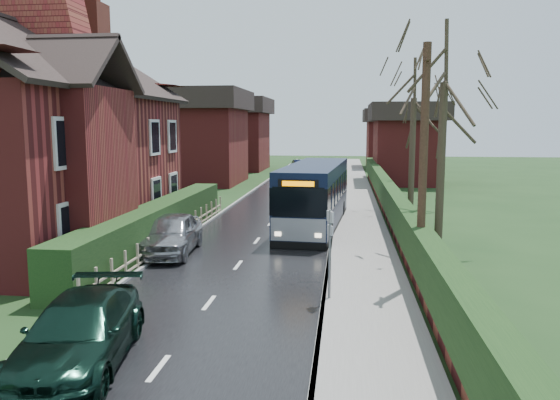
# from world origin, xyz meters

# --- Properties ---
(ground) EXTENTS (140.00, 140.00, 0.00)m
(ground) POSITION_xyz_m (0.00, 0.00, 0.00)
(ground) COLOR #233F1B
(ground) RESTS_ON ground
(road) EXTENTS (6.00, 100.00, 0.02)m
(road) POSITION_xyz_m (0.00, 10.00, 0.01)
(road) COLOR black
(road) RESTS_ON ground
(pavement) EXTENTS (2.50, 100.00, 0.14)m
(pavement) POSITION_xyz_m (4.25, 10.00, 0.07)
(pavement) COLOR slate
(pavement) RESTS_ON ground
(kerb_right) EXTENTS (0.12, 100.00, 0.14)m
(kerb_right) POSITION_xyz_m (3.05, 10.00, 0.07)
(kerb_right) COLOR gray
(kerb_right) RESTS_ON ground
(kerb_left) EXTENTS (0.12, 100.00, 0.10)m
(kerb_left) POSITION_xyz_m (-3.05, 10.00, 0.05)
(kerb_left) COLOR gray
(kerb_left) RESTS_ON ground
(front_hedge) EXTENTS (1.20, 16.00, 1.60)m
(front_hedge) POSITION_xyz_m (-3.90, 5.00, 0.80)
(front_hedge) COLOR black
(front_hedge) RESTS_ON ground
(picket_fence) EXTENTS (0.10, 16.00, 0.90)m
(picket_fence) POSITION_xyz_m (-3.15, 5.00, 0.45)
(picket_fence) COLOR #998A68
(picket_fence) RESTS_ON ground
(right_wall_hedge) EXTENTS (0.60, 50.00, 1.80)m
(right_wall_hedge) POSITION_xyz_m (5.80, 10.00, 1.02)
(right_wall_hedge) COLOR maroon
(right_wall_hedge) RESTS_ON ground
(brick_house) EXTENTS (9.30, 14.60, 10.30)m
(brick_house) POSITION_xyz_m (-8.73, 4.78, 4.38)
(brick_house) COLOR maroon
(brick_house) RESTS_ON ground
(bus) EXTENTS (2.97, 9.91, 2.97)m
(bus) POSITION_xyz_m (2.20, 9.32, 1.47)
(bus) COLOR black
(bus) RESTS_ON ground
(car_silver) EXTENTS (2.08, 4.51, 1.50)m
(car_silver) POSITION_xyz_m (-2.80, 3.48, 0.75)
(car_silver) COLOR #9E9EA3
(car_silver) RESTS_ON ground
(car_green) EXTENTS (2.59, 4.86, 1.34)m
(car_green) POSITION_xyz_m (-1.60, -6.00, 0.67)
(car_green) COLOR black
(car_green) RESTS_ON ground
(car_distant) EXTENTS (2.39, 4.34, 1.35)m
(car_distant) POSITION_xyz_m (-0.92, 38.51, 0.68)
(car_distant) COLOR black
(car_distant) RESTS_ON ground
(bus_stop_sign) EXTENTS (0.20, 0.37, 2.53)m
(bus_stop_sign) POSITION_xyz_m (3.20, -1.55, 1.67)
(bus_stop_sign) COLOR slate
(bus_stop_sign) RESTS_ON ground
(telegraph_pole) EXTENTS (0.24, 0.91, 7.05)m
(telegraph_pole) POSITION_xyz_m (5.80, 0.28, 3.57)
(telegraph_pole) COLOR #332016
(telegraph_pole) RESTS_ON ground
(tree_right_near) EXTENTS (4.16, 4.16, 8.99)m
(tree_right_near) POSITION_xyz_m (7.11, 5.03, 6.72)
(tree_right_near) COLOR #352B1F
(tree_right_near) RESTS_ON ground
(tree_right_far) EXTENTS (4.62, 4.62, 8.92)m
(tree_right_far) POSITION_xyz_m (7.30, 15.59, 6.66)
(tree_right_far) COLOR #362A20
(tree_right_far) RESTS_ON ground
(tree_house_side) EXTENTS (3.91, 3.91, 8.88)m
(tree_house_side) POSITION_xyz_m (-10.06, 14.22, 6.63)
(tree_house_side) COLOR #392A22
(tree_house_side) RESTS_ON ground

